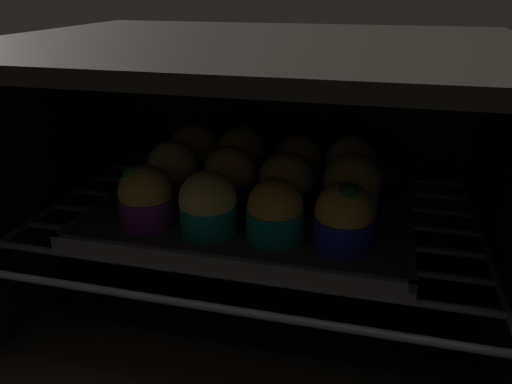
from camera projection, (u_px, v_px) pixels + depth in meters
The scene contains 15 objects.
oven_cavity at pixel (263, 182), 65.56cm from camera, with size 59.00×47.00×37.00cm.
oven_rack at pixel (255, 219), 63.07cm from camera, with size 54.80×42.00×0.80cm.
baking_tray at pixel (256, 210), 62.95cm from camera, with size 37.61×30.12×2.20cm.
muffin_row0_col0 at pixel (145, 197), 57.28cm from camera, with size 6.38×6.38×7.16cm.
muffin_row0_col1 at pixel (208, 205), 55.28cm from camera, with size 6.45×6.45×7.15cm.
muffin_row0_col2 at pixel (275, 212), 54.06cm from camera, with size 6.38×6.38×6.80cm.
muffin_row0_col3 at pixel (344, 218), 52.33cm from camera, with size 6.38×6.38×7.37cm.
muffin_row1_col0 at pixel (173, 172), 64.11cm from camera, with size 6.38×6.38×7.67cm.
muffin_row1_col1 at pixel (230, 178), 62.23cm from camera, with size 6.43×6.43×7.60cm.
muffin_row1_col2 at pixel (286, 184), 60.80cm from camera, with size 6.65×6.65×7.32cm.
muffin_row1_col3 at pixel (352, 188), 58.87cm from camera, with size 6.85×6.85×7.87cm.
muffin_row2_col0 at pixel (195, 153), 70.93cm from camera, with size 6.94×6.94×7.99cm.
muffin_row2_col1 at pixel (241, 157), 68.97cm from camera, with size 6.70×6.70×8.22cm.
muffin_row2_col2 at pixel (298, 165), 67.19cm from camera, with size 6.38×6.38×7.39cm.
muffin_row2_col3 at pixel (350, 167), 65.64cm from camera, with size 6.75×6.75×7.76cm.
Camera 1 is at (14.20, -33.10, 41.04)cm, focal length 35.13 mm.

